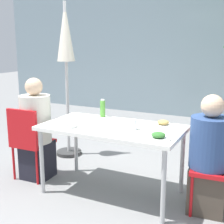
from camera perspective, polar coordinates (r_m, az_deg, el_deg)
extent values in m
plane|color=gray|center=(3.52, 0.00, -14.46)|extent=(24.00, 24.00, 0.00)
cube|color=gray|center=(7.05, 15.29, 11.17)|extent=(10.00, 0.20, 3.00)
cube|color=white|center=(3.26, 0.00, -2.92)|extent=(1.47, 0.79, 0.04)
cylinder|color=#B7B7B7|center=(3.46, -12.72, -8.85)|extent=(0.04, 0.04, 0.71)
cylinder|color=#B7B7B7|center=(2.86, 9.39, -13.33)|extent=(0.04, 0.04, 0.71)
cylinder|color=#B7B7B7|center=(3.97, -6.61, -5.86)|extent=(0.04, 0.04, 0.71)
cylinder|color=#B7B7B7|center=(3.46, 12.72, -8.86)|extent=(0.04, 0.04, 0.71)
cube|color=red|center=(3.87, -14.17, -5.48)|extent=(0.41, 0.41, 0.04)
cube|color=red|center=(3.67, -16.11, -2.81)|extent=(0.40, 0.05, 0.42)
cylinder|color=red|center=(4.17, -14.40, -7.46)|extent=(0.03, 0.03, 0.41)
cylinder|color=red|center=(3.97, -10.52, -8.26)|extent=(0.03, 0.03, 0.41)
cylinder|color=red|center=(3.93, -17.52, -8.89)|extent=(0.03, 0.03, 0.41)
cylinder|color=red|center=(3.72, -13.54, -9.86)|extent=(0.03, 0.03, 0.41)
cube|color=black|center=(3.91, -13.43, -8.45)|extent=(0.33, 0.33, 0.45)
cylinder|color=beige|center=(3.76, -13.81, -1.23)|extent=(0.36, 0.36, 0.56)
sphere|color=beige|center=(3.69, -14.11, 4.53)|extent=(0.20, 0.20, 0.20)
cube|color=red|center=(3.13, 18.10, -10.00)|extent=(0.43, 0.43, 0.04)
cube|color=red|center=(3.23, 18.63, -5.04)|extent=(0.40, 0.06, 0.42)
cylinder|color=red|center=(3.08, 14.30, -14.72)|extent=(0.03, 0.03, 0.41)
cylinder|color=red|center=(3.39, 15.16, -12.21)|extent=(0.03, 0.03, 0.41)
cube|color=#473D33|center=(3.22, 16.94, -13.30)|extent=(0.36, 0.36, 0.45)
cylinder|color=navy|center=(3.05, 17.49, -5.34)|extent=(0.37, 0.37, 0.48)
sphere|color=beige|center=(2.96, 17.92, 1.07)|extent=(0.21, 0.21, 0.21)
cylinder|color=#333333|center=(4.67, -7.86, -7.34)|extent=(0.36, 0.36, 0.05)
cylinder|color=#BCBCBC|center=(4.43, -8.25, 5.56)|extent=(0.04, 0.04, 2.15)
cone|color=beige|center=(4.41, -8.53, 14.34)|extent=(0.25, 0.25, 0.79)
cylinder|color=white|center=(2.84, 8.47, -4.78)|extent=(0.23, 0.23, 0.01)
ellipsoid|color=#33702D|center=(2.83, 8.49, -4.16)|extent=(0.13, 0.13, 0.05)
cylinder|color=white|center=(3.30, 9.32, -2.39)|extent=(0.22, 0.22, 0.01)
ellipsoid|color=tan|center=(3.30, 9.34, -1.86)|extent=(0.12, 0.12, 0.05)
cylinder|color=#51A338|center=(3.64, -1.72, 0.58)|extent=(0.06, 0.06, 0.19)
cylinder|color=white|center=(3.62, -1.73, 2.21)|extent=(0.04, 0.04, 0.02)
cylinder|color=white|center=(3.12, 4.00, -2.27)|extent=(0.07, 0.07, 0.10)
cylinder|color=white|center=(3.25, -8.05, -2.28)|extent=(0.19, 0.19, 0.05)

